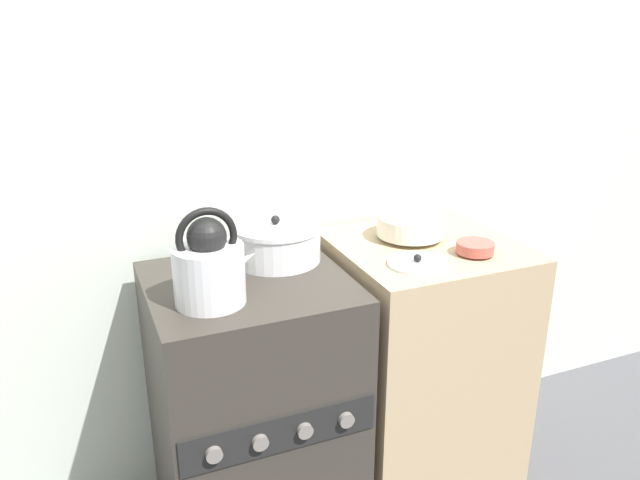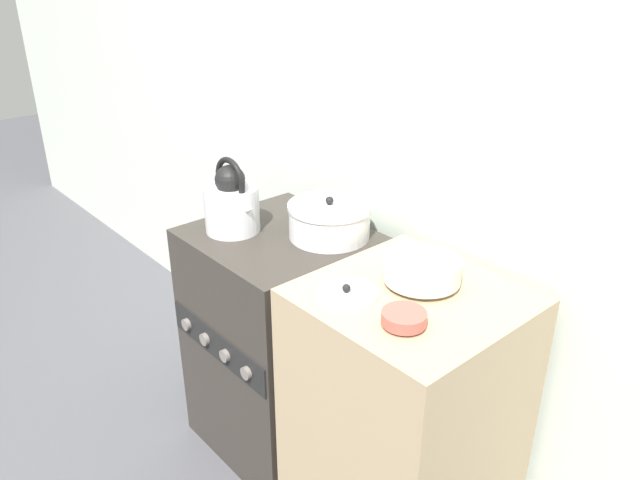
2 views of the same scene
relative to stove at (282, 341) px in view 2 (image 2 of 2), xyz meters
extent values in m
plane|color=#4C4C51|center=(0.00, -0.27, -0.45)|extent=(12.00, 12.00, 0.00)
cube|color=silver|center=(0.00, 0.36, 0.80)|extent=(7.00, 0.06, 2.50)
cube|color=#332D28|center=(0.00, 0.00, 0.00)|extent=(0.58, 0.55, 0.89)
cube|color=black|center=(0.00, -0.27, 0.11)|extent=(0.55, 0.01, 0.11)
cylinder|color=slate|center=(-0.19, -0.28, 0.11)|extent=(0.04, 0.02, 0.04)
cylinder|color=slate|center=(-0.06, -0.28, 0.11)|extent=(0.04, 0.02, 0.04)
cylinder|color=slate|center=(0.06, -0.28, 0.11)|extent=(0.04, 0.02, 0.04)
cylinder|color=slate|center=(0.19, -0.28, 0.11)|extent=(0.04, 0.02, 0.04)
cube|color=tan|center=(0.60, 0.01, 0.01)|extent=(0.57, 0.56, 0.91)
cylinder|color=silver|center=(-0.13, -0.10, 0.52)|extent=(0.19, 0.19, 0.16)
sphere|color=black|center=(-0.13, -0.10, 0.63)|extent=(0.10, 0.10, 0.10)
torus|color=black|center=(-0.13, -0.10, 0.63)|extent=(0.16, 0.02, 0.16)
cone|color=silver|center=(-0.04, -0.10, 0.55)|extent=(0.09, 0.04, 0.07)
cylinder|color=silver|center=(0.13, 0.12, 0.50)|extent=(0.27, 0.27, 0.10)
cylinder|color=silver|center=(0.13, 0.12, 0.55)|extent=(0.28, 0.28, 0.01)
sphere|color=black|center=(0.13, 0.12, 0.58)|extent=(0.03, 0.03, 0.03)
cylinder|color=beige|center=(0.58, 0.07, 0.47)|extent=(0.10, 0.10, 0.01)
cylinder|color=beige|center=(0.58, 0.07, 0.51)|extent=(0.22, 0.22, 0.06)
cylinder|color=#B75147|center=(0.69, -0.13, 0.47)|extent=(0.05, 0.05, 0.01)
cylinder|color=#B75147|center=(0.69, -0.13, 0.49)|extent=(0.12, 0.12, 0.03)
cylinder|color=silver|center=(0.48, -0.13, 0.47)|extent=(0.18, 0.18, 0.01)
sphere|color=black|center=(0.48, -0.13, 0.49)|extent=(0.02, 0.02, 0.02)
camera|label=1|loc=(-0.44, -1.59, 1.18)|focal=35.00mm
camera|label=2|loc=(1.56, -1.17, 1.35)|focal=35.00mm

